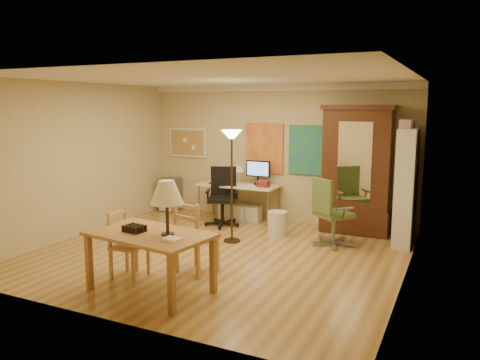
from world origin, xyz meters
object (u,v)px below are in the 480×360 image
at_px(dining_table, 156,222).
at_px(office_chair_black, 223,210).
at_px(computer_desk, 241,198).
at_px(armoire, 357,178).
at_px(bookshelf, 406,188).
at_px(office_chair_green, 331,228).

height_order(dining_table, office_chair_black, dining_table).
bearing_deg(computer_desk, dining_table, -80.21).
bearing_deg(dining_table, office_chair_black, 103.75).
bearing_deg(armoire, dining_table, -112.71).
xyz_separation_m(computer_desk, bookshelf, (3.17, -0.36, 0.52)).
xyz_separation_m(office_chair_black, office_chair_green, (2.24, -0.41, 0.00)).
xyz_separation_m(office_chair_black, bookshelf, (3.32, 0.16, 0.66)).
distance_m(computer_desk, office_chair_black, 0.56).
xyz_separation_m(office_chair_green, armoire, (0.18, 1.01, 0.70)).
bearing_deg(dining_table, computer_desk, 99.79).
height_order(dining_table, computer_desk, dining_table).
distance_m(dining_table, armoire, 4.21).
distance_m(armoire, bookshelf, 0.99).
xyz_separation_m(dining_table, bookshelf, (2.51, 3.44, 0.06)).
distance_m(dining_table, office_chair_green, 3.27).
xyz_separation_m(office_chair_black, armoire, (2.43, 0.60, 0.71)).
height_order(office_chair_green, armoire, armoire).
bearing_deg(office_chair_green, computer_desk, 156.11).
relative_size(office_chair_black, bookshelf, 0.58).
distance_m(dining_table, bookshelf, 4.26).
xyz_separation_m(office_chair_green, bookshelf, (1.07, 0.57, 0.66)).
height_order(dining_table, bookshelf, bookshelf).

